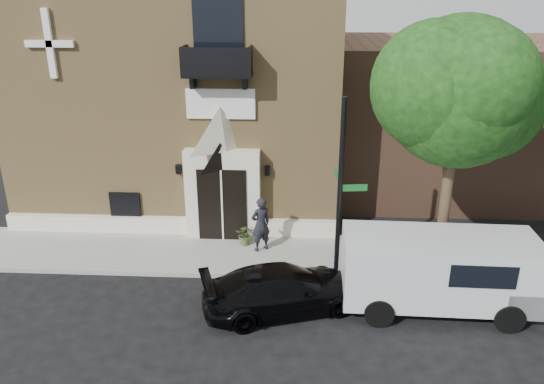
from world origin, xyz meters
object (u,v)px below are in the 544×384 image
(street_sign, at_px, (340,190))
(black_sedan, at_px, (283,289))
(cargo_van, at_px, (446,270))
(pedestrian_near, at_px, (261,224))
(fire_hydrant, at_px, (427,265))

(street_sign, bearing_deg, black_sedan, -138.28)
(cargo_van, distance_m, street_sign, 3.69)
(cargo_van, bearing_deg, pedestrian_near, 152.46)
(black_sedan, xyz_separation_m, fire_hydrant, (4.39, 1.93, -0.16))
(street_sign, bearing_deg, fire_hydrant, -4.99)
(cargo_van, bearing_deg, black_sedan, -174.20)
(cargo_van, relative_size, fire_hydrant, 7.63)
(fire_hydrant, bearing_deg, black_sedan, -156.29)
(cargo_van, relative_size, pedestrian_near, 2.84)
(street_sign, xyz_separation_m, pedestrian_near, (-2.47, 1.49, -1.85))
(fire_hydrant, bearing_deg, street_sign, -177.93)
(black_sedan, xyz_separation_m, pedestrian_near, (-0.87, 3.31, 0.44))
(fire_hydrant, bearing_deg, cargo_van, -85.95)
(black_sedan, bearing_deg, street_sign, -59.70)
(black_sedan, xyz_separation_m, cargo_van, (4.50, 0.35, 0.56))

